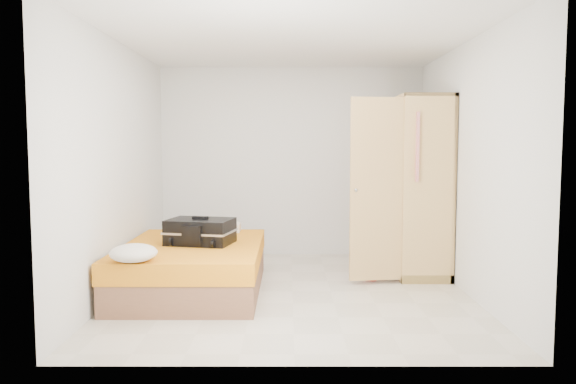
{
  "coord_description": "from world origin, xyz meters",
  "views": [
    {
      "loc": [
        -0.05,
        -5.79,
        1.54
      ],
      "look_at": [
        -0.05,
        0.59,
        1.0
      ],
      "focal_mm": 35.0,
      "sensor_mm": 36.0,
      "label": 1
    }
  ],
  "objects_px": {
    "wardrobe": "(414,190)",
    "person": "(373,211)",
    "bed": "(193,267)",
    "round_cushion": "(134,253)",
    "suitcase": "(200,231)"
  },
  "relations": [
    {
      "from": "wardrobe",
      "to": "person",
      "type": "distance_m",
      "value": 0.61
    },
    {
      "from": "bed",
      "to": "wardrobe",
      "type": "distance_m",
      "value": 2.74
    },
    {
      "from": "person",
      "to": "round_cushion",
      "type": "bearing_deg",
      "value": 145.68
    },
    {
      "from": "suitcase",
      "to": "round_cushion",
      "type": "xyz_separation_m",
      "value": [
        -0.45,
        -0.92,
        -0.05
      ]
    },
    {
      "from": "bed",
      "to": "suitcase",
      "type": "relative_size",
      "value": 2.66
    },
    {
      "from": "wardrobe",
      "to": "suitcase",
      "type": "distance_m",
      "value": 2.58
    },
    {
      "from": "bed",
      "to": "wardrobe",
      "type": "relative_size",
      "value": 0.96
    },
    {
      "from": "bed",
      "to": "round_cushion",
      "type": "relative_size",
      "value": 4.8
    },
    {
      "from": "bed",
      "to": "wardrobe",
      "type": "bearing_deg",
      "value": 18.2
    },
    {
      "from": "wardrobe",
      "to": "person",
      "type": "bearing_deg",
      "value": -156.76
    },
    {
      "from": "person",
      "to": "suitcase",
      "type": "relative_size",
      "value": 2.05
    },
    {
      "from": "bed",
      "to": "round_cushion",
      "type": "bearing_deg",
      "value": -112.46
    },
    {
      "from": "person",
      "to": "wardrobe",
      "type": "bearing_deg",
      "value": -43.58
    },
    {
      "from": "wardrobe",
      "to": "person",
      "type": "height_order",
      "value": "wardrobe"
    },
    {
      "from": "wardrobe",
      "to": "round_cushion",
      "type": "relative_size",
      "value": 4.99
    }
  ]
}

